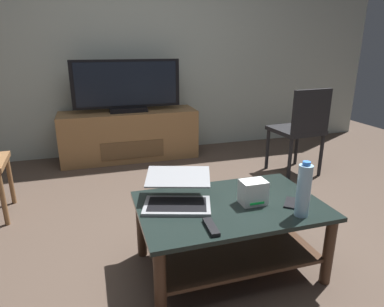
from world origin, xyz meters
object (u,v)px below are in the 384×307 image
television (127,87)px  water_bottle_near (304,190)px  laptop (178,194)px  coffee_table (229,224)px  dining_chair (301,127)px  cell_phone (291,203)px  router_box (253,192)px  media_cabinet (130,135)px  tv_remote (211,227)px

television → water_bottle_near: (0.60, -2.45, -0.26)m
television → laptop: (0.01, -2.13, -0.35)m
coffee_table → dining_chair: dining_chair is taller
dining_chair → laptop: (-1.56, -1.10, -0.03)m
dining_chair → cell_phone: size_ratio=6.35×
dining_chair → water_bottle_near: (-0.97, -1.43, 0.06)m
laptop → router_box: bearing=-17.7°
dining_chair → water_bottle_near: dining_chair is taller
coffee_table → television: (-0.29, 2.22, 0.54)m
laptop → cell_phone: size_ratio=3.27×
media_cabinet → water_bottle_near: (0.60, -2.48, 0.29)m
dining_chair → router_box: dining_chair is taller
television → dining_chair: size_ratio=1.34×
dining_chair → router_box: (-1.15, -1.23, -0.01)m
media_cabinet → laptop: bearing=-89.7°
water_bottle_near → coffee_table: bearing=142.7°
cell_phone → tv_remote: (-0.53, -0.12, 0.01)m
dining_chair → cell_phone: (-0.95, -1.30, -0.08)m
tv_remote → water_bottle_near: bearing=1.9°
dining_chair → television: bearing=146.8°
coffee_table → tv_remote: size_ratio=6.48×
water_bottle_near → tv_remote: (-0.50, 0.01, -0.13)m
television → laptop: bearing=-89.7°
television → laptop: size_ratio=2.60×
dining_chair → cell_phone: bearing=-126.1°
router_box → cell_phone: 0.23m
television → laptop: 2.15m
cell_phone → tv_remote: bearing=-127.7°
cell_phone → coffee_table: bearing=-157.6°
coffee_table → dining_chair: (1.28, 1.20, 0.22)m
media_cabinet → router_box: bearing=-79.6°
water_bottle_near → tv_remote: 0.52m
television → water_bottle_near: television is taller
television → laptop: television is taller
tv_remote → television: bearing=95.3°
media_cabinet → water_bottle_near: 2.56m
router_box → coffee_table: bearing=165.7°
dining_chair → laptop: size_ratio=1.94×
dining_chair → laptop: 1.91m
router_box → laptop: bearing=162.3°
television → tv_remote: size_ratio=7.42×
laptop → cell_phone: bearing=-18.0°
television → cell_phone: (0.62, -2.32, -0.40)m
tv_remote → dining_chair: bearing=47.0°
media_cabinet → tv_remote: size_ratio=9.64×
laptop → water_bottle_near: size_ratio=1.53×
television → cell_phone: 2.44m
coffee_table → water_bottle_near: (0.30, -0.23, 0.28)m
television → dining_chair: 1.90m
laptop → media_cabinet: bearing=90.3°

